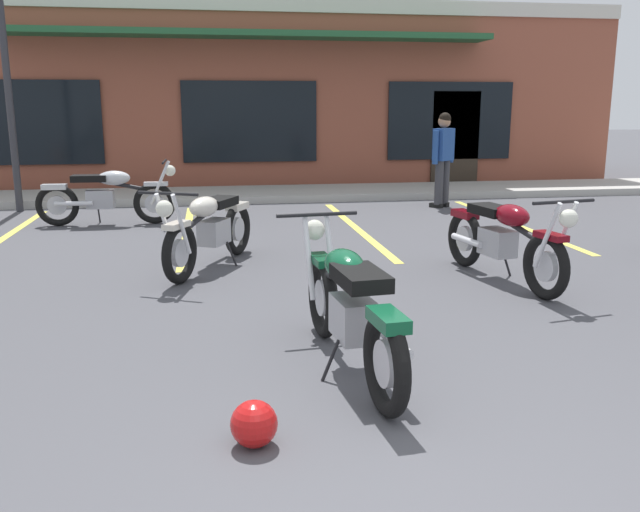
# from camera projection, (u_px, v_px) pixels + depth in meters

# --- Properties ---
(ground_plane) EXTENTS (80.00, 80.00, 0.00)m
(ground_plane) POSITION_uv_depth(u_px,v_px,m) (314.00, 309.00, 6.15)
(ground_plane) COLOR #47474C
(sidewalk_kerb) EXTENTS (22.00, 1.80, 0.14)m
(sidewalk_kerb) POSITION_uv_depth(u_px,v_px,m) (256.00, 194.00, 13.43)
(sidewalk_kerb) COLOR #A8A59E
(sidewalk_kerb) RESTS_ON ground_plane
(brick_storefront_building) EXTENTS (16.76, 6.29, 3.99)m
(brick_storefront_building) POSITION_uv_depth(u_px,v_px,m) (243.00, 97.00, 16.91)
(brick_storefront_building) COLOR brown
(brick_storefront_building) RESTS_ON ground_plane
(painted_stall_lines) EXTENTS (7.62, 4.80, 0.01)m
(painted_stall_lines) POSITION_uv_depth(u_px,v_px,m) (273.00, 230.00, 9.98)
(painted_stall_lines) COLOR #DBCC4C
(painted_stall_lines) RESTS_ON ground_plane
(motorcycle_foreground_classic) EXTENTS (0.66, 2.11, 0.98)m
(motorcycle_foreground_classic) POSITION_uv_depth(u_px,v_px,m) (349.00, 305.00, 4.67)
(motorcycle_foreground_classic) COLOR black
(motorcycle_foreground_classic) RESTS_ON ground_plane
(motorcycle_black_cruiser) EXTENTS (0.79, 2.10, 0.98)m
(motorcycle_black_cruiser) POSITION_uv_depth(u_px,v_px,m) (503.00, 238.00, 6.99)
(motorcycle_black_cruiser) COLOR black
(motorcycle_black_cruiser) RESTS_ON ground_plane
(motorcycle_silver_naked) EXTENTS (2.11, 0.66, 0.98)m
(motorcycle_silver_naked) POSITION_uv_depth(u_px,v_px,m) (107.00, 195.00, 10.32)
(motorcycle_silver_naked) COLOR black
(motorcycle_silver_naked) RESTS_ON ground_plane
(motorcycle_green_cafe_racer) EXTENTS (1.22, 1.94, 0.98)m
(motorcycle_green_cafe_racer) POSITION_uv_depth(u_px,v_px,m) (210.00, 228.00, 7.57)
(motorcycle_green_cafe_racer) COLOR black
(motorcycle_green_cafe_racer) RESTS_ON ground_plane
(person_in_shorts_foreground) EXTENTS (0.54, 0.45, 1.68)m
(person_in_shorts_foreground) POSITION_uv_depth(u_px,v_px,m) (443.00, 154.00, 11.99)
(person_in_shorts_foreground) COLOR black
(person_in_shorts_foreground) RESTS_ON ground_plane
(helmet_on_pavement) EXTENTS (0.26, 0.26, 0.26)m
(helmet_on_pavement) POSITION_uv_depth(u_px,v_px,m) (254.00, 424.00, 3.66)
(helmet_on_pavement) COLOR #B71414
(helmet_on_pavement) RESTS_ON ground_plane
(parking_lot_lamp_post) EXTENTS (0.24, 0.76, 4.55)m
(parking_lot_lamp_post) POSITION_uv_depth(u_px,v_px,m) (0.00, 30.00, 10.96)
(parking_lot_lamp_post) COLOR #2D2D33
(parking_lot_lamp_post) RESTS_ON ground_plane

